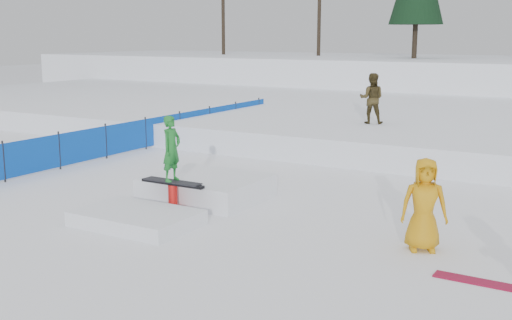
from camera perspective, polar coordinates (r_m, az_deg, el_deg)
The scene contains 8 objects.
ground at distance 13.01m, azimuth -6.40°, elevation -6.01°, with size 120.00×120.00×0.00m, color white.
snow_berm at distance 40.71m, azimuth 19.83°, elevation 6.77°, with size 60.00×14.00×2.40m, color white.
snow_midrise at distance 27.21m, azimuth 14.15°, elevation 3.56°, with size 50.00×18.00×0.80m, color white.
safety_fence at distance 21.90m, azimuth -9.78°, elevation 2.37°, with size 0.05×16.00×1.10m.
walker_olive at distance 22.37m, azimuth 10.25°, elevation 5.41°, with size 0.84×0.65×1.73m, color #372D15.
spectator_yellow at distance 11.80m, azimuth 14.72°, elevation -3.86°, with size 0.82×0.54×1.68m, color #CA890D.
loose_board_red at distance 10.77m, azimuth 19.23°, elevation -10.19°, with size 1.40×0.28×0.03m, color maroon.
jib_rail_feature at distance 14.59m, azimuth -6.02°, elevation -2.88°, with size 2.60×4.40×2.11m.
Camera 1 is at (7.49, -9.94, 3.81)m, focal length 45.00 mm.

